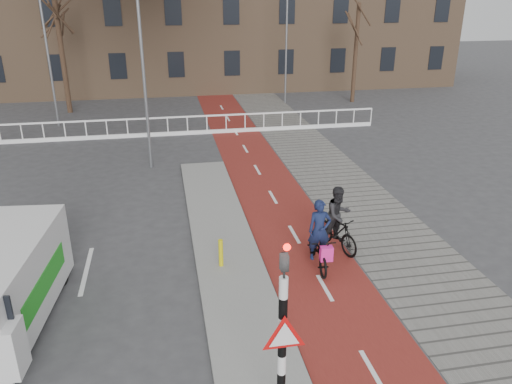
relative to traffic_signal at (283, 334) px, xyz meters
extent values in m
plane|color=#38383A|center=(0.60, 2.02, -1.99)|extent=(120.00, 120.00, 0.00)
cube|color=maroon|center=(2.10, 12.02, -1.98)|extent=(2.50, 60.00, 0.01)
cube|color=slate|center=(4.90, 12.02, -1.98)|extent=(3.00, 60.00, 0.01)
cube|color=gray|center=(-0.10, 6.02, -1.93)|extent=(1.80, 16.00, 0.12)
cylinder|color=black|center=(0.00, 0.02, -0.43)|extent=(0.14, 0.14, 2.88)
imported|color=black|center=(0.00, 0.02, 1.41)|extent=(0.13, 0.16, 0.80)
cylinder|color=#FF0C05|center=(0.00, -0.12, 1.59)|extent=(0.11, 0.02, 0.11)
cylinder|color=#D0C30B|center=(-0.35, 5.41, -1.49)|extent=(0.12, 0.12, 0.77)
imported|color=black|center=(2.24, 5.09, -1.50)|extent=(0.74, 1.86, 0.96)
imported|color=#121C3E|center=(2.24, 5.09, -0.90)|extent=(0.63, 0.44, 1.67)
cube|color=#EF2194|center=(2.28, 4.54, -1.31)|extent=(0.33, 0.23, 0.39)
imported|color=black|center=(3.05, 5.91, -1.45)|extent=(1.05, 1.84, 1.07)
imported|color=black|center=(3.05, 5.91, -0.90)|extent=(0.98, 0.86, 1.67)
cube|color=silver|center=(-5.33, 4.05, -0.97)|extent=(2.22, 4.58, 1.77)
cube|color=green|center=(-4.43, 4.05, -1.07)|extent=(0.32, 2.82, 0.55)
cylinder|color=black|center=(-4.74, 2.47, -1.68)|extent=(0.28, 0.64, 0.62)
cylinder|color=black|center=(-4.42, 5.46, -1.68)|extent=(0.28, 0.64, 0.62)
cube|color=silver|center=(-4.40, 19.02, -1.04)|extent=(28.00, 0.08, 0.08)
cube|color=silver|center=(-4.40, 19.02, -1.89)|extent=(28.00, 0.10, 0.20)
cube|color=#7F6047|center=(-2.40, 34.02, 4.01)|extent=(46.00, 10.00, 12.00)
cylinder|color=#301F15|center=(-7.15, 25.45, 1.36)|extent=(0.30, 0.30, 6.70)
cylinder|color=#301F15|center=(10.89, 25.19, 1.12)|extent=(0.26, 0.26, 6.21)
cylinder|color=slate|center=(-2.23, 14.21, 2.14)|extent=(0.12, 0.12, 8.26)
cylinder|color=slate|center=(-7.26, 22.11, 2.29)|extent=(0.12, 0.12, 8.56)
cylinder|color=slate|center=(6.41, 25.71, 2.32)|extent=(0.12, 0.12, 8.62)
camera|label=1|loc=(-1.59, -6.17, 4.98)|focal=35.00mm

